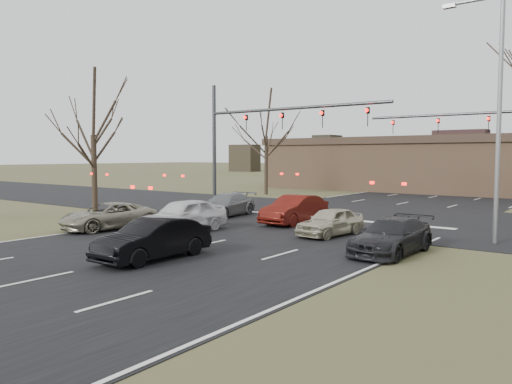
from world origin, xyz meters
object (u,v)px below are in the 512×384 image
at_px(mast_arm_near, 254,129).
at_px(mast_arm_far, 494,131).
at_px(car_white_sedan, 183,216).
at_px(car_grey_ahead, 226,205).
at_px(streetlight_right_near, 495,102).
at_px(car_silver_suv, 108,216).
at_px(car_red_ahead, 295,210).
at_px(car_black_hatch, 153,239).
at_px(car_silver_ahead, 330,222).
at_px(car_charcoal_sedan, 392,236).
at_px(building, 480,165).

height_order(mast_arm_near, mast_arm_far, same).
distance_m(mast_arm_near, car_white_sedan, 9.64).
bearing_deg(car_grey_ahead, streetlight_right_near, -9.48).
bearing_deg(car_silver_suv, mast_arm_near, 90.52).
relative_size(mast_arm_near, car_red_ahead, 2.74).
xyz_separation_m(car_silver_suv, car_red_ahead, (6.00, 6.98, 0.10)).
bearing_deg(mast_arm_near, car_black_hatch, -66.51).
bearing_deg(car_black_hatch, car_silver_ahead, 73.27).
bearing_deg(car_silver_suv, car_red_ahead, 57.22).
bearing_deg(car_grey_ahead, car_silver_suv, -105.88).
bearing_deg(car_black_hatch, car_grey_ahead, 118.43).
xyz_separation_m(car_charcoal_sedan, car_red_ahead, (-7.00, 4.58, 0.10)).
bearing_deg(mast_arm_near, car_silver_suv, -97.38).
xyz_separation_m(mast_arm_near, car_silver_ahead, (8.06, -5.16, -4.45)).
relative_size(mast_arm_far, car_silver_suv, 2.45).
bearing_deg(car_charcoal_sedan, building, 99.79).
height_order(mast_arm_far, car_silver_ahead, mast_arm_far).
xyz_separation_m(mast_arm_near, streetlight_right_near, (14.05, -3.00, 0.51)).
relative_size(car_black_hatch, car_red_ahead, 0.95).
height_order(car_black_hatch, car_red_ahead, car_red_ahead).
bearing_deg(car_grey_ahead, car_white_sedan, -74.99).
distance_m(mast_arm_far, car_silver_suv, 23.93).
distance_m(car_black_hatch, car_charcoal_sedan, 8.32).
xyz_separation_m(mast_arm_far, car_grey_ahead, (-11.60, -12.49, -4.36)).
relative_size(car_silver_suv, car_silver_ahead, 1.24).
xyz_separation_m(car_white_sedan, car_grey_ahead, (-2.41, 5.84, -0.11)).
bearing_deg(mast_arm_near, streetlight_right_near, -12.05).
bearing_deg(car_white_sedan, car_silver_ahead, 30.37).
relative_size(car_silver_suv, car_charcoal_sedan, 1.04).
xyz_separation_m(mast_arm_far, car_white_sedan, (-9.18, -18.33, -4.25)).
bearing_deg(car_silver_ahead, car_black_hatch, -99.23).
xyz_separation_m(mast_arm_far, car_red_ahead, (-6.68, -12.83, -4.29)).
distance_m(building, car_grey_ahead, 28.54).
height_order(streetlight_right_near, car_silver_ahead, streetlight_right_near).
bearing_deg(car_red_ahead, car_charcoal_sedan, -33.22).
xyz_separation_m(mast_arm_near, car_silver_suv, (-1.27, -9.81, -4.44)).
distance_m(streetlight_right_near, car_white_sedan, 13.84).
relative_size(mast_arm_near, mast_arm_far, 1.09).
distance_m(car_grey_ahead, car_silver_ahead, 8.67).
bearing_deg(car_silver_ahead, car_silver_suv, -146.54).
distance_m(mast_arm_near, mast_arm_far, 15.17).
xyz_separation_m(building, car_silver_ahead, (0.83, -30.16, -2.04)).
relative_size(mast_arm_far, car_black_hatch, 2.63).
bearing_deg(building, car_red_ahead, -95.13).
bearing_deg(car_red_ahead, car_black_hatch, -84.49).
bearing_deg(car_white_sedan, car_silver_suv, -155.22).
xyz_separation_m(mast_arm_near, mast_arm_far, (11.41, 10.00, -0.06)).
bearing_deg(car_white_sedan, car_charcoal_sedan, 7.38).
bearing_deg(car_silver_suv, car_grey_ahead, 89.46).
bearing_deg(streetlight_right_near, mast_arm_far, 101.47).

